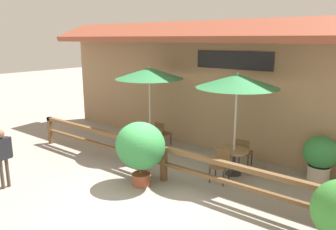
% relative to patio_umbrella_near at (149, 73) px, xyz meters
% --- Properties ---
extents(ground_plane, '(60.00, 60.00, 0.00)m').
position_rel_patio_umbrella_near_xyz_m(ground_plane, '(1.81, -2.60, -2.58)').
color(ground_plane, gray).
extents(building_facade, '(14.28, 1.49, 4.23)m').
position_rel_patio_umbrella_near_xyz_m(building_facade, '(1.81, 1.50, -0.41)').
color(building_facade, '#997A56').
rests_on(building_facade, ground).
extents(patio_railing, '(10.40, 0.14, 0.95)m').
position_rel_patio_umbrella_near_xyz_m(patio_railing, '(1.81, -1.55, -1.88)').
color(patio_railing, brown).
rests_on(patio_railing, ground).
extents(patio_umbrella_near, '(2.17, 2.17, 2.80)m').
position_rel_patio_umbrella_near_xyz_m(patio_umbrella_near, '(0.00, 0.00, 0.00)').
color(patio_umbrella_near, '#B7B2A8').
rests_on(patio_umbrella_near, ground).
extents(dining_table_near, '(0.81, 0.81, 0.71)m').
position_rel_patio_umbrella_near_xyz_m(dining_table_near, '(0.00, -0.00, -2.02)').
color(dining_table_near, olive).
rests_on(dining_table_near, ground).
extents(chair_near_streetside, '(0.45, 0.45, 0.85)m').
position_rel_patio_umbrella_near_xyz_m(chair_near_streetside, '(-0.01, -0.63, -2.10)').
color(chair_near_streetside, brown).
rests_on(chair_near_streetside, ground).
extents(chair_near_wallside, '(0.44, 0.44, 0.85)m').
position_rel_patio_umbrella_near_xyz_m(chair_near_wallside, '(-0.01, 0.63, -2.10)').
color(chair_near_wallside, brown).
rests_on(chair_near_wallside, ground).
extents(patio_umbrella_middle, '(2.17, 2.17, 2.80)m').
position_rel_patio_umbrella_near_xyz_m(patio_umbrella_middle, '(3.05, -0.05, 0.00)').
color(patio_umbrella_middle, '#B7B2A8').
rests_on(patio_umbrella_middle, ground).
extents(dining_table_middle, '(0.81, 0.81, 0.71)m').
position_rel_patio_umbrella_near_xyz_m(dining_table_middle, '(3.05, -0.05, -2.02)').
color(dining_table_middle, olive).
rests_on(dining_table_middle, ground).
extents(chair_middle_streetside, '(0.46, 0.46, 0.85)m').
position_rel_patio_umbrella_near_xyz_m(chair_middle_streetside, '(3.00, -0.67, -2.10)').
color(chair_middle_streetside, brown).
rests_on(chair_middle_streetside, ground).
extents(chair_middle_wallside, '(0.47, 0.47, 0.85)m').
position_rel_patio_umbrella_near_xyz_m(chair_middle_wallside, '(3.04, 0.57, -2.10)').
color(chair_middle_wallside, brown).
rests_on(chair_middle_wallside, ground).
extents(potted_plant_tall_tropical, '(1.30, 1.17, 1.65)m').
position_rel_patio_umbrella_near_xyz_m(potted_plant_tall_tropical, '(1.53, -2.13, -1.55)').
color(potted_plant_tall_tropical, '#9E4C33').
rests_on(potted_plant_tall_tropical, ground).
extents(potted_plant_small_flowering, '(0.87, 0.78, 1.20)m').
position_rel_patio_umbrella_near_xyz_m(potted_plant_small_flowering, '(5.01, 0.95, -1.91)').
color(potted_plant_small_flowering, '#B7AD99').
rests_on(potted_plant_small_flowering, ground).
extents(pedestrian, '(0.21, 0.53, 1.50)m').
position_rel_patio_umbrella_near_xyz_m(pedestrian, '(-1.05, -4.31, -1.61)').
color(pedestrian, '#42382D').
rests_on(pedestrian, ground).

